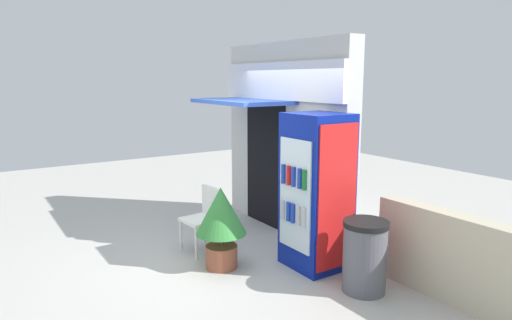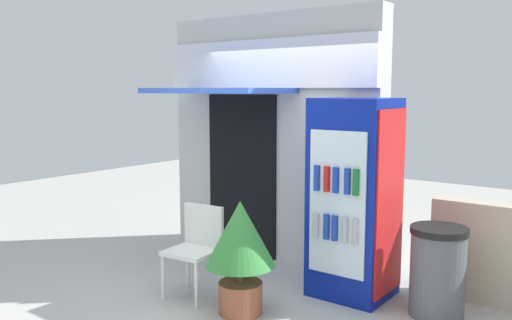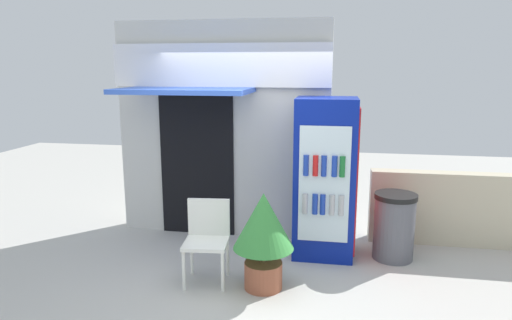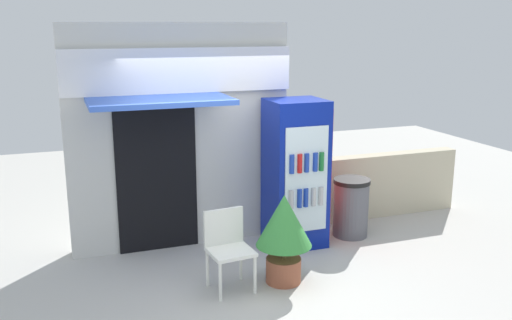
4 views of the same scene
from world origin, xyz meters
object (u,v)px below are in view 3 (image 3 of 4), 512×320
at_px(plastic_chair, 207,234).
at_px(potted_plant_near_shop, 263,230).
at_px(drink_cooler, 325,178).
at_px(trash_bin, 394,226).

xyz_separation_m(plastic_chair, potted_plant_near_shop, (0.64, -0.10, 0.13)).
height_order(drink_cooler, potted_plant_near_shop, drink_cooler).
distance_m(plastic_chair, trash_bin, 2.28).
height_order(plastic_chair, trash_bin, plastic_chair).
relative_size(drink_cooler, plastic_chair, 2.20).
relative_size(plastic_chair, trash_bin, 1.08).
xyz_separation_m(plastic_chair, trash_bin, (2.08, 0.93, -0.11)).
relative_size(potted_plant_near_shop, trash_bin, 1.27).
distance_m(plastic_chair, potted_plant_near_shop, 0.66).
xyz_separation_m(drink_cooler, trash_bin, (0.84, -0.00, -0.56)).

